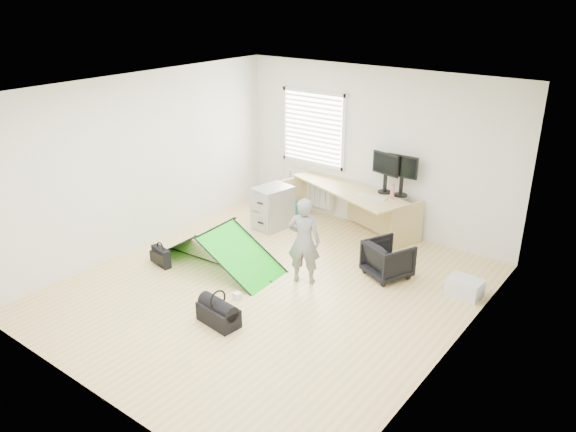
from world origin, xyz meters
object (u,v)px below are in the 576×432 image
Objects in this scene: desk at (347,209)px; storage_crate at (465,287)px; monitor_right at (401,181)px; laptop_bag at (161,257)px; person at (304,241)px; monitor_left at (385,178)px; duffel_bag at (219,315)px; kite at (217,246)px; office_chair at (388,259)px; filing_cabinet at (273,207)px; thermos at (392,192)px.

desk is 2.59m from storage_crate.
monitor_right reaches higher than laptop_bag.
person is (-0.39, -2.09, -0.38)m from monitor_right.
monitor_left is 0.93× the size of duffel_bag.
storage_crate is (1.95, 0.99, -0.50)m from person.
storage_crate is (2.41, -0.91, -0.25)m from desk.
person is 2.24m from storage_crate.
desk is 2.42m from kite.
desk is 4.31× the size of monitor_right.
office_chair reaches higher than duffel_bag.
office_chair is 1.32× the size of storage_crate.
monitor_left is at bearing -177.62° from monitor_right.
office_chair reaches higher than laptop_bag.
laptop_bag is at bearing 55.99° from office_chair.
duffel_bag is at bearing -66.80° from desk.
person is (0.46, -1.90, 0.25)m from desk.
filing_cabinet is 2.17m from laptop_bag.
thermos is 1.99m from storage_crate.
monitor_left is 2.30m from storage_crate.
filing_cabinet reaches higher than office_chair.
thermos is (-0.04, -0.20, -0.13)m from monitor_right.
kite is (-1.31, -0.37, -0.32)m from person.
person is at bearing -28.74° from filing_cabinet.
person reaches higher than storage_crate.
monitor_left reaches higher than laptop_bag.
thermos is 0.39× the size of office_chair.
filing_cabinet is at bearing 122.87° from duffel_bag.
filing_cabinet is 1.63× the size of storage_crate.
laptop_bag is (-2.31, -2.77, -0.73)m from thermos.
desk is 5.89× the size of laptop_bag.
person is at bearing 69.19° from office_chair.
office_chair is (2.40, -0.39, -0.10)m from filing_cabinet.
laptop_bag is (-3.91, -1.87, 0.02)m from storage_crate.
desk reaches higher than storage_crate.
monitor_left is 0.26× the size of kite.
storage_crate is (1.09, 0.14, -0.14)m from office_chair.
person reaches higher than thermos.
desk reaches higher than kite.
monitor_right is 1.52m from office_chair.
monitor_left is at bearing 36.58° from filing_cabinet.
monitor_left is at bearing 91.67° from duffel_bag.
kite is at bearing -127.52° from monitor_right.
thermos is 0.12× the size of kite.
thermos is 1.94m from person.
storage_crate is at bearing -17.54° from monitor_left.
person reaches higher than desk.
monitor_left is at bearing 66.10° from laptop_bag.
person reaches higher than monitor_left.
laptop_bag is at bearing 167.56° from duffel_bag.
laptop_bag is 1.86m from duffel_bag.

